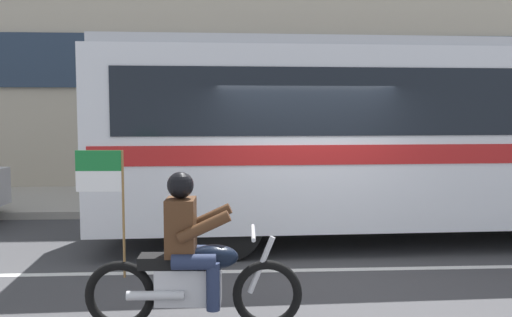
% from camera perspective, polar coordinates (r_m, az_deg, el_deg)
% --- Properties ---
extents(ground_plane, '(60.00, 60.00, 0.00)m').
position_cam_1_polar(ground_plane, '(8.31, 4.99, -10.13)').
color(ground_plane, '#3D3D3F').
extents(sidewalk_curb, '(28.00, 3.80, 0.15)m').
position_cam_1_polar(sidewalk_curb, '(13.26, 1.76, -4.11)').
color(sidewalk_curb, '#A39E93').
rests_on(sidewalk_curb, ground_plane).
extents(lane_center_stripe, '(26.60, 0.14, 0.01)m').
position_cam_1_polar(lane_center_stripe, '(7.74, 5.65, -11.25)').
color(lane_center_stripe, silver).
rests_on(lane_center_stripe, ground_plane).
extents(office_building_facade, '(28.00, 0.89, 9.86)m').
position_cam_1_polar(office_building_facade, '(15.62, 1.02, 15.19)').
color(office_building_facade, '#B2A893').
rests_on(office_building_facade, ground_plane).
extents(transit_bus, '(10.91, 2.91, 3.22)m').
position_cam_1_polar(transit_bus, '(9.75, 17.08, 3.10)').
color(transit_bus, silver).
rests_on(transit_bus, ground_plane).
extents(motorcycle_with_rider, '(2.20, 0.64, 1.78)m').
position_cam_1_polar(motorcycle_with_rider, '(5.60, -6.65, -10.54)').
color(motorcycle_with_rider, black).
rests_on(motorcycle_with_rider, ground_plane).
extents(fire_hydrant, '(0.22, 0.30, 0.75)m').
position_cam_1_polar(fire_hydrant, '(12.22, 9.28, -2.84)').
color(fire_hydrant, '#4C8C3F').
rests_on(fire_hydrant, sidewalk_curb).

